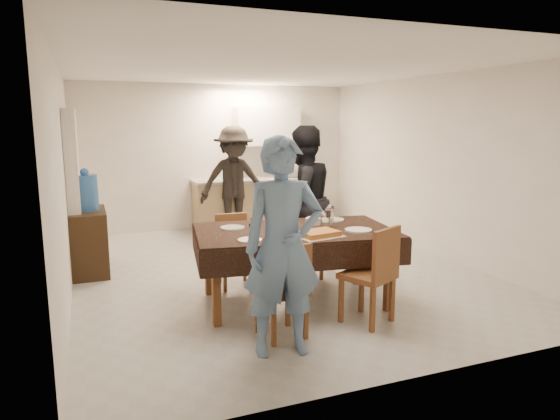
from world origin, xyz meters
The scene contains 33 objects.
floor centered at (0.00, 0.00, 0.00)m, with size 5.00×6.00×0.02m, color #B6B6B1.
ceiling centered at (0.00, 0.00, 2.60)m, with size 5.00×6.00×0.02m, color white.
wall_back centered at (0.00, 3.00, 1.30)m, with size 5.00×0.02×2.60m, color silver.
wall_front centered at (0.00, -3.00, 1.30)m, with size 5.00×0.02×2.60m, color silver.
wall_left centered at (-2.50, 0.00, 1.30)m, with size 0.02×6.00×2.60m, color silver.
wall_right centered at (2.50, 0.00, 1.30)m, with size 0.02×6.00×2.60m, color silver.
stub_partition centered at (-2.42, 1.20, 1.05)m, with size 0.15×1.40×2.10m, color silver.
kitchen_base_cabinet centered at (0.60, 2.68, 0.43)m, with size 2.20×0.60×0.86m, color tan.
kitchen_worktop centered at (0.60, 2.68, 0.89)m, with size 2.24×0.64×0.05m, color #AAAAA5.
upper_cabinet centered at (0.90, 2.82, 1.85)m, with size 1.20×0.34×0.70m, color white.
dining_table centered at (-0.23, -1.16, 0.77)m, with size 2.23×1.51×0.81m.
chair_near_left centered at (-0.68, -2.00, 0.55)m, with size 0.45×0.46×0.48m.
chair_near_right centered at (0.22, -2.00, 0.59)m, with size 0.59×0.61×0.52m.
chair_far_left centered at (-0.68, -0.49, 0.52)m, with size 0.41×0.41×0.46m.
chair_far_right centered at (0.22, -0.49, 0.53)m, with size 0.41×0.41×0.47m.
console centered at (-2.28, 0.81, 0.41)m, with size 0.44×0.89×0.82m, color black.
water_jug centered at (-2.28, 0.81, 1.05)m, with size 0.30×0.30×0.46m, color #3570C0.
wine_bottle centered at (-0.28, -1.11, 0.95)m, with size 0.07×0.07×0.28m, color black, non-canonical shape.
water_pitcher centered at (0.12, -1.21, 0.91)m, with size 0.13×0.13×0.20m, color white.
savoury_tart centered at (-0.13, -1.54, 0.84)m, with size 0.45×0.34×0.06m, color #C87B3A.
salad_bowl centered at (0.07, -0.98, 0.85)m, with size 0.18×0.18×0.07m, color silver.
mushroom_dish centered at (-0.28, -0.88, 0.83)m, with size 0.20×0.20×0.03m, color silver.
wine_glass_a centered at (-0.78, -1.41, 0.92)m, with size 0.09×0.09×0.21m, color white, non-canonical shape.
wine_glass_b centered at (0.32, -0.91, 0.91)m, with size 0.09×0.09×0.20m, color white, non-canonical shape.
wine_glass_c centered at (-0.43, -0.86, 0.90)m, with size 0.08×0.08×0.18m, color white, non-canonical shape.
plate_near_left centered at (-0.83, -1.46, 0.82)m, with size 0.24×0.24×0.01m, color silver.
plate_near_right centered at (0.37, -1.46, 0.82)m, with size 0.28×0.28×0.02m, color silver.
plate_far_left centered at (-0.83, -0.86, 0.82)m, with size 0.26×0.26×0.01m, color silver.
plate_far_right centered at (0.37, -0.86, 0.82)m, with size 0.27×0.27×0.02m, color silver.
microwave centered at (1.42, 2.68, 1.06)m, with size 0.55×0.37×0.30m, color white.
person_near centered at (-0.78, -2.21, 0.92)m, with size 0.67×0.44×1.84m, color #5C7DA2.
person_far centered at (0.32, -0.11, 0.95)m, with size 0.92×0.72×1.89m, color black.
person_kitchen centered at (0.09, 2.23, 0.93)m, with size 1.20×0.69×1.86m, color black.
Camera 1 is at (-2.26, -5.93, 1.95)m, focal length 32.00 mm.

